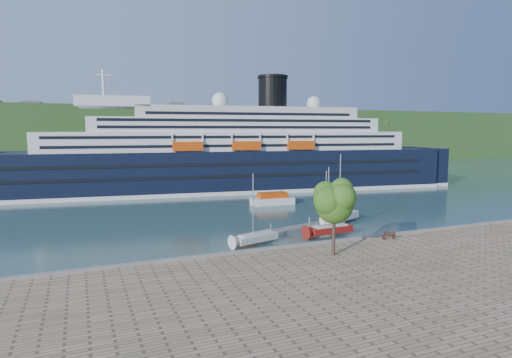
% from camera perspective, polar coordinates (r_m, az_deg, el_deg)
% --- Properties ---
extents(ground, '(400.00, 400.00, 0.00)m').
position_cam_1_polar(ground, '(54.80, 10.71, -9.17)').
color(ground, '#2D504B').
rests_on(ground, ground).
extents(far_hillside, '(400.00, 50.00, 24.00)m').
position_cam_1_polar(far_hillside, '(191.26, -13.85, 5.50)').
color(far_hillside, '#305522').
rests_on(far_hillside, ground).
extents(quay_coping, '(220.00, 0.50, 0.30)m').
position_cam_1_polar(quay_coping, '(54.34, 10.85, -8.05)').
color(quay_coping, slate).
rests_on(quay_coping, promenade).
extents(cruise_ship, '(127.04, 34.03, 28.24)m').
position_cam_1_polar(cruise_ship, '(104.57, -4.76, 6.16)').
color(cruise_ship, black).
rests_on(cruise_ship, ground).
extents(park_bench, '(1.78, 0.95, 1.08)m').
position_cam_1_polar(park_bench, '(56.96, 17.26, -7.15)').
color(park_bench, '#492414').
rests_on(park_bench, promenade).
extents(promenade_tree, '(5.57, 5.57, 9.23)m').
position_cam_1_polar(promenade_tree, '(47.56, 10.38, -4.61)').
color(promenade_tree, '#33691B').
rests_on(promenade_tree, promenade).
extents(floating_pontoon, '(17.01, 6.14, 0.38)m').
position_cam_1_polar(floating_pontoon, '(64.97, 5.92, -6.44)').
color(floating_pontoon, gray).
rests_on(floating_pontoon, ground).
extents(sailboat_white_near, '(7.07, 3.72, 8.80)m').
position_cam_1_polar(sailboat_white_near, '(54.98, -0.01, -4.29)').
color(sailboat_white_near, silver).
rests_on(sailboat_white_near, ground).
extents(sailboat_red, '(7.30, 2.51, 9.27)m').
position_cam_1_polar(sailboat_red, '(60.11, 9.98, -3.23)').
color(sailboat_red, maroon).
rests_on(sailboat_red, ground).
extents(sailboat_white_far, '(8.35, 5.46, 10.52)m').
position_cam_1_polar(sailboat_white_far, '(69.00, 11.37, -1.49)').
color(sailboat_white_far, silver).
rests_on(sailboat_white_far, ground).
extents(tender_launch, '(8.90, 3.57, 2.41)m').
position_cam_1_polar(tender_launch, '(85.25, 2.19, -2.61)').
color(tender_launch, '#CC440C').
rests_on(tender_launch, ground).
extents(sailboat_extra, '(6.80, 2.02, 8.74)m').
position_cam_1_polar(sailboat_extra, '(60.36, 9.66, -3.44)').
color(sailboat_extra, maroon).
rests_on(sailboat_extra, ground).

